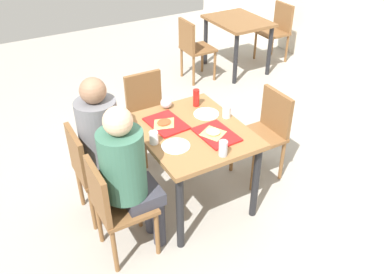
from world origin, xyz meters
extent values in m
cube|color=#9E998E|center=(0.00, 0.00, -0.01)|extent=(10.00, 10.00, 0.02)
cube|color=olive|center=(0.00, 0.00, 0.73)|extent=(1.00, 0.83, 0.04)
cylinder|color=black|center=(-0.44, -0.36, 0.35)|extent=(0.06, 0.06, 0.71)
cylinder|color=black|center=(0.44, -0.36, 0.35)|extent=(0.06, 0.06, 0.71)
cylinder|color=black|center=(-0.44, 0.36, 0.35)|extent=(0.06, 0.06, 0.71)
cylinder|color=black|center=(0.44, 0.36, 0.35)|extent=(0.06, 0.06, 0.71)
cube|color=brown|center=(-0.25, -0.72, 0.44)|extent=(0.40, 0.40, 0.03)
cube|color=brown|center=(-0.25, -0.90, 0.65)|extent=(0.38, 0.04, 0.40)
cylinder|color=brown|center=(-0.42, -0.55, 0.21)|extent=(0.04, 0.04, 0.42)
cylinder|color=brown|center=(-0.08, -0.55, 0.21)|extent=(0.04, 0.04, 0.42)
cylinder|color=brown|center=(-0.42, -0.89, 0.21)|extent=(0.04, 0.04, 0.42)
cylinder|color=brown|center=(-0.08, -0.89, 0.21)|extent=(0.04, 0.04, 0.42)
cube|color=brown|center=(0.25, -0.72, 0.44)|extent=(0.40, 0.40, 0.03)
cube|color=brown|center=(0.25, -0.90, 0.65)|extent=(0.38, 0.04, 0.40)
cylinder|color=brown|center=(0.08, -0.55, 0.21)|extent=(0.04, 0.04, 0.42)
cylinder|color=brown|center=(0.42, -0.55, 0.21)|extent=(0.04, 0.04, 0.42)
cylinder|color=brown|center=(0.08, -0.89, 0.21)|extent=(0.04, 0.04, 0.42)
cylinder|color=brown|center=(0.42, -0.89, 0.21)|extent=(0.04, 0.04, 0.42)
cube|color=brown|center=(0.00, 0.72, 0.44)|extent=(0.40, 0.40, 0.03)
cube|color=brown|center=(0.00, 0.90, 0.65)|extent=(0.38, 0.04, 0.40)
cylinder|color=brown|center=(0.17, 0.55, 0.21)|extent=(0.04, 0.04, 0.42)
cylinder|color=brown|center=(-0.17, 0.55, 0.21)|extent=(0.04, 0.04, 0.42)
cylinder|color=brown|center=(0.17, 0.89, 0.21)|extent=(0.04, 0.04, 0.42)
cylinder|color=brown|center=(-0.17, 0.89, 0.21)|extent=(0.04, 0.04, 0.42)
cube|color=brown|center=(-0.80, 0.00, 0.44)|extent=(0.40, 0.40, 0.03)
cube|color=brown|center=(-0.98, 0.00, 0.65)|extent=(0.04, 0.38, 0.40)
cylinder|color=brown|center=(-0.63, 0.17, 0.21)|extent=(0.04, 0.04, 0.42)
cylinder|color=brown|center=(-0.63, -0.17, 0.21)|extent=(0.04, 0.04, 0.42)
cylinder|color=brown|center=(-0.97, 0.17, 0.21)|extent=(0.04, 0.04, 0.42)
cylinder|color=brown|center=(-0.97, -0.17, 0.21)|extent=(0.04, 0.04, 0.42)
cylinder|color=#383842|center=(-0.33, -0.49, 0.23)|extent=(0.10, 0.10, 0.45)
cylinder|color=#383842|center=(-0.17, -0.49, 0.23)|extent=(0.10, 0.10, 0.45)
cube|color=#383842|center=(-0.25, -0.59, 0.50)|extent=(0.32, 0.28, 0.10)
cylinder|color=slate|center=(-0.25, -0.70, 0.81)|extent=(0.32, 0.32, 0.52)
sphere|color=#8C664C|center=(-0.25, -0.70, 1.16)|extent=(0.20, 0.20, 0.20)
cylinder|color=#383842|center=(0.17, -0.49, 0.23)|extent=(0.10, 0.10, 0.45)
cylinder|color=#383842|center=(0.33, -0.49, 0.23)|extent=(0.10, 0.10, 0.45)
cube|color=#383842|center=(0.25, -0.59, 0.50)|extent=(0.32, 0.28, 0.10)
cylinder|color=#386651|center=(0.25, -0.70, 0.81)|extent=(0.32, 0.32, 0.52)
sphere|color=#DBAD89|center=(0.25, -0.70, 1.16)|extent=(0.20, 0.20, 0.20)
cube|color=red|center=(-0.17, -0.15, 0.75)|extent=(0.38, 0.29, 0.02)
cube|color=red|center=(0.17, 0.12, 0.75)|extent=(0.37, 0.28, 0.02)
cylinder|color=white|center=(-0.15, 0.23, 0.75)|extent=(0.22, 0.22, 0.01)
cylinder|color=white|center=(0.15, -0.23, 0.75)|extent=(0.22, 0.22, 0.01)
pyramid|color=#DBAD60|center=(-0.17, -0.17, 0.77)|extent=(0.21, 0.22, 0.01)
ellipsoid|color=#B74723|center=(-0.17, -0.17, 0.78)|extent=(0.14, 0.16, 0.01)
pyramid|color=#DBAD60|center=(0.16, 0.10, 0.77)|extent=(0.22, 0.21, 0.01)
ellipsoid|color=#D8C67F|center=(0.16, 0.10, 0.78)|extent=(0.15, 0.15, 0.01)
cylinder|color=white|center=(-0.02, 0.35, 0.80)|extent=(0.07, 0.07, 0.10)
cylinder|color=white|center=(0.02, -0.35, 0.80)|extent=(0.07, 0.07, 0.10)
cylinder|color=#B7BCC6|center=(0.42, 0.02, 0.81)|extent=(0.07, 0.07, 0.12)
cylinder|color=red|center=(-0.32, 0.23, 0.83)|extent=(0.06, 0.06, 0.16)
sphere|color=silver|center=(-0.42, -0.02, 0.80)|extent=(0.10, 0.10, 0.10)
cube|color=brown|center=(-2.17, 1.99, 0.73)|extent=(0.90, 0.70, 0.04)
cylinder|color=black|center=(-2.56, 1.70, 0.35)|extent=(0.06, 0.06, 0.71)
cylinder|color=black|center=(-1.78, 1.70, 0.35)|extent=(0.06, 0.06, 0.71)
cylinder|color=black|center=(-2.56, 2.28, 0.35)|extent=(0.06, 0.06, 0.71)
cylinder|color=black|center=(-1.78, 2.28, 0.35)|extent=(0.06, 0.06, 0.71)
cube|color=brown|center=(-2.17, 1.34, 0.44)|extent=(0.40, 0.40, 0.03)
cube|color=brown|center=(-2.17, 1.16, 0.65)|extent=(0.38, 0.04, 0.40)
cylinder|color=brown|center=(-2.34, 1.51, 0.21)|extent=(0.04, 0.04, 0.42)
cylinder|color=brown|center=(-2.00, 1.51, 0.21)|extent=(0.04, 0.04, 0.42)
cylinder|color=brown|center=(-2.34, 1.17, 0.21)|extent=(0.04, 0.04, 0.42)
cylinder|color=brown|center=(-2.00, 1.17, 0.21)|extent=(0.04, 0.04, 0.42)
cube|color=brown|center=(-2.17, 2.64, 0.44)|extent=(0.40, 0.40, 0.03)
cube|color=brown|center=(-2.17, 2.82, 0.65)|extent=(0.38, 0.04, 0.40)
cylinder|color=brown|center=(-2.00, 2.47, 0.21)|extent=(0.04, 0.04, 0.42)
cylinder|color=brown|center=(-2.34, 2.47, 0.21)|extent=(0.04, 0.04, 0.42)
cylinder|color=brown|center=(-2.00, 2.81, 0.21)|extent=(0.04, 0.04, 0.42)
cylinder|color=brown|center=(-2.34, 2.81, 0.21)|extent=(0.04, 0.04, 0.42)
camera|label=1|loc=(2.45, -1.40, 2.54)|focal=38.41mm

